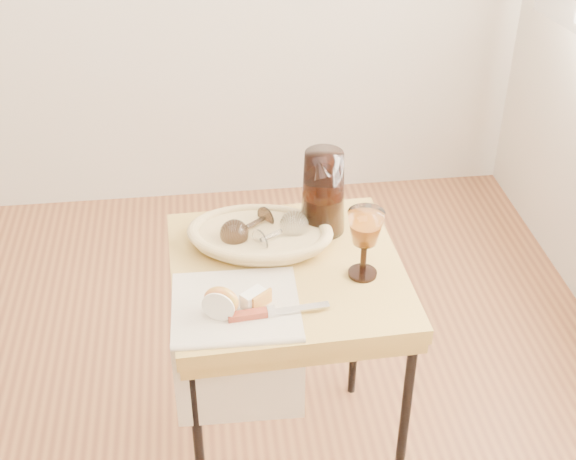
{
  "coord_description": "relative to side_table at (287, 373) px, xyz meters",
  "views": [
    {
      "loc": [
        0.47,
        -1.22,
        1.83
      ],
      "look_at": [
        0.65,
        0.25,
        0.82
      ],
      "focal_mm": 49.08,
      "sensor_mm": 36.0,
      "label": 1
    }
  ],
  "objects": [
    {
      "name": "table_knife",
      "position": [
        -0.05,
        -0.18,
        0.37
      ],
      "size": [
        0.22,
        0.04,
        0.02
      ],
      "primitive_type": null,
      "rotation": [
        0.0,
        0.0,
        0.1
      ],
      "color": "silver",
      "rests_on": "tea_towel"
    },
    {
      "name": "pitcher",
      "position": [
        0.11,
        0.15,
        0.46
      ],
      "size": [
        0.22,
        0.27,
        0.26
      ],
      "primitive_type": null,
      "rotation": [
        0.0,
        0.0,
        0.34
      ],
      "color": "black",
      "rests_on": "side_table"
    },
    {
      "name": "bread_basket",
      "position": [
        -0.06,
        0.1,
        0.37
      ],
      "size": [
        0.35,
        0.28,
        0.05
      ],
      "primitive_type": null,
      "rotation": [
        0.0,
        0.0,
        -0.19
      ],
      "color": "#A4763C",
      "rests_on": "side_table"
    },
    {
      "name": "side_table",
      "position": [
        0.0,
        0.0,
        0.0
      ],
      "size": [
        0.57,
        0.57,
        0.7
      ],
      "primitive_type": null,
      "rotation": [
        0.0,
        0.0,
        0.04
      ],
      "color": "olive",
      "rests_on": "floor"
    },
    {
      "name": "wine_goblet",
      "position": [
        0.17,
        -0.05,
        0.44
      ],
      "size": [
        0.11,
        0.11,
        0.18
      ],
      "primitive_type": null,
      "rotation": [
        0.0,
        0.0,
        0.38
      ],
      "color": "white",
      "rests_on": "side_table"
    },
    {
      "name": "apple_wedge",
      "position": [
        -0.09,
        -0.14,
        0.38
      ],
      "size": [
        0.06,
        0.06,
        0.04
      ],
      "primitive_type": "cube",
      "rotation": [
        0.0,
        0.0,
        0.68
      ],
      "color": "white",
      "rests_on": "tea_towel"
    },
    {
      "name": "goblet_lying_a",
      "position": [
        -0.08,
        0.11,
        0.4
      ],
      "size": [
        0.14,
        0.13,
        0.07
      ],
      "primitive_type": null,
      "rotation": [
        0.0,
        0.0,
        3.8
      ],
      "color": "#4E3A2B",
      "rests_on": "bread_basket"
    },
    {
      "name": "tea_towel",
      "position": [
        -0.13,
        -0.13,
        0.36
      ],
      "size": [
        0.29,
        0.26,
        0.01
      ],
      "primitive_type": "cube",
      "rotation": [
        0.0,
        0.0,
        -0.02
      ],
      "color": "#FAECC5",
      "rests_on": "side_table"
    },
    {
      "name": "apple_half",
      "position": [
        -0.16,
        -0.16,
        0.39
      ],
      "size": [
        0.09,
        0.07,
        0.07
      ],
      "primitive_type": "ellipsoid",
      "rotation": [
        0.0,
        0.0,
        -0.36
      ],
      "color": "#D84427",
      "rests_on": "tea_towel"
    },
    {
      "name": "goblet_lying_b",
      "position": [
        -0.01,
        0.08,
        0.4
      ],
      "size": [
        0.14,
        0.13,
        0.07
      ],
      "primitive_type": null,
      "rotation": [
        0.0,
        0.0,
        0.56
      ],
      "color": "white",
      "rests_on": "bread_basket"
    }
  ]
}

